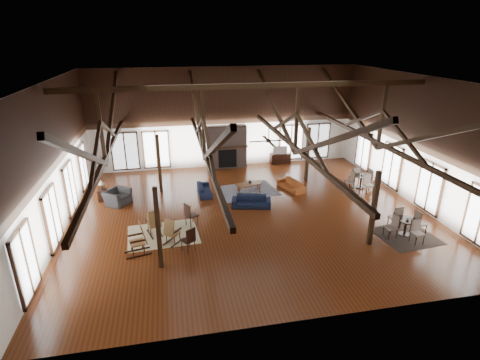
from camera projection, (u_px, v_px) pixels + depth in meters
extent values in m
plane|color=#572D12|center=(250.00, 214.00, 17.18)|extent=(16.00, 16.00, 0.00)
cube|color=black|center=(252.00, 80.00, 15.01)|extent=(16.00, 14.00, 0.02)
cube|color=white|center=(225.00, 118.00, 22.50)|extent=(16.00, 0.02, 6.00)
cube|color=white|center=(310.00, 228.00, 9.69)|extent=(16.00, 0.02, 6.00)
cube|color=white|center=(52.00, 163.00, 14.65)|extent=(0.02, 14.00, 6.00)
cube|color=white|center=(417.00, 142.00, 17.53)|extent=(0.02, 14.00, 6.00)
cube|color=#31200D|center=(252.00, 86.00, 15.10)|extent=(15.60, 0.18, 0.22)
cube|color=#31200D|center=(105.00, 158.00, 15.00)|extent=(0.16, 13.70, 0.18)
cube|color=#31200D|center=(101.00, 125.00, 14.51)|extent=(0.14, 0.14, 2.70)
cube|color=#31200D|center=(112.00, 112.00, 17.75)|extent=(0.15, 7.07, 3.12)
cube|color=#31200D|center=(84.00, 155.00, 11.35)|extent=(0.15, 7.07, 3.12)
cube|color=#31200D|center=(204.00, 153.00, 15.72)|extent=(0.16, 13.70, 0.18)
cube|color=#31200D|center=(203.00, 121.00, 15.23)|extent=(0.14, 0.14, 2.70)
cube|color=#31200D|center=(196.00, 109.00, 18.47)|extent=(0.15, 7.07, 3.12)
cube|color=#31200D|center=(215.00, 148.00, 12.07)|extent=(0.15, 7.07, 3.12)
cube|color=#31200D|center=(295.00, 148.00, 16.44)|extent=(0.16, 13.70, 0.18)
cube|color=#31200D|center=(297.00, 117.00, 15.95)|extent=(0.14, 0.14, 2.70)
cube|color=#31200D|center=(274.00, 106.00, 19.19)|extent=(0.15, 7.07, 3.12)
cube|color=#31200D|center=(331.00, 141.00, 12.79)|extent=(0.15, 7.07, 3.12)
cube|color=#31200D|center=(378.00, 143.00, 17.16)|extent=(0.16, 13.70, 0.18)
cube|color=#31200D|center=(382.00, 114.00, 16.67)|extent=(0.14, 0.14, 2.70)
cube|color=#31200D|center=(346.00, 103.00, 19.91)|extent=(0.15, 7.07, 3.12)
cube|color=#31200D|center=(434.00, 136.00, 13.51)|extent=(0.15, 7.07, 3.12)
cube|color=#31200D|center=(158.00, 229.00, 12.71)|extent=(0.16, 0.16, 3.05)
cube|color=#31200D|center=(374.00, 209.00, 14.15)|extent=(0.16, 0.16, 3.05)
cube|color=#31200D|center=(159.00, 164.00, 19.11)|extent=(0.16, 0.16, 3.05)
cube|color=#31200D|center=(307.00, 155.00, 20.55)|extent=(0.16, 0.16, 3.05)
cube|color=#6D5B53|center=(227.00, 147.00, 22.82)|extent=(2.40, 0.62, 2.60)
cube|color=black|center=(227.00, 159.00, 22.76)|extent=(1.10, 0.06, 1.10)
cube|color=#311C0E|center=(227.00, 147.00, 22.54)|extent=(2.50, 0.20, 0.12)
cylinder|color=black|center=(269.00, 132.00, 14.89)|extent=(0.04, 0.04, 0.70)
cylinder|color=black|center=(269.00, 141.00, 15.02)|extent=(0.20, 0.20, 0.10)
cube|color=black|center=(279.00, 140.00, 15.10)|extent=(0.70, 0.12, 0.02)
cube|color=black|center=(266.00, 138.00, 15.43)|extent=(0.12, 0.70, 0.02)
cube|color=black|center=(258.00, 141.00, 14.94)|extent=(0.70, 0.12, 0.02)
cube|color=black|center=(272.00, 144.00, 14.60)|extent=(0.12, 0.70, 0.02)
imported|color=#121A32|center=(251.00, 201.00, 17.82)|extent=(1.97, 1.17, 0.54)
imported|color=#121933|center=(205.00, 189.00, 19.26)|extent=(1.67, 0.66, 0.49)
imported|color=#9B491E|center=(291.00, 185.00, 19.84)|extent=(1.84, 1.17, 0.50)
cube|color=brown|center=(249.00, 184.00, 19.40)|extent=(1.40, 1.02, 0.06)
cube|color=brown|center=(240.00, 191.00, 19.20)|extent=(0.06, 0.06, 0.42)
cube|color=brown|center=(238.00, 188.00, 19.58)|extent=(0.06, 0.06, 0.42)
cube|color=brown|center=(260.00, 189.00, 19.39)|extent=(0.06, 0.06, 0.42)
cube|color=brown|center=(258.00, 186.00, 19.77)|extent=(0.06, 0.06, 0.42)
imported|color=#B2B2B2|center=(250.00, 182.00, 19.38)|extent=(0.23, 0.23, 0.19)
imported|color=#2A2A2C|center=(117.00, 197.00, 18.06)|extent=(1.43, 1.47, 0.72)
cube|color=black|center=(103.00, 195.00, 18.48)|extent=(0.43, 0.43, 0.57)
cylinder|color=black|center=(102.00, 186.00, 18.32)|extent=(0.08, 0.08, 0.34)
cone|color=beige|center=(101.00, 182.00, 18.24)|extent=(0.30, 0.30, 0.25)
cube|color=brown|center=(154.00, 225.00, 15.30)|extent=(0.61, 0.59, 0.05)
cube|color=brown|center=(155.00, 219.00, 14.99)|extent=(0.53, 0.32, 0.71)
cube|color=black|center=(150.00, 234.00, 15.36)|extent=(0.30, 0.85, 0.05)
cube|color=black|center=(160.00, 232.00, 15.53)|extent=(0.30, 0.85, 0.05)
cube|color=brown|center=(173.00, 233.00, 14.69)|extent=(0.64, 0.64, 0.05)
cube|color=brown|center=(169.00, 228.00, 14.40)|extent=(0.47, 0.43, 0.67)
cube|color=black|center=(170.00, 240.00, 14.91)|extent=(0.56, 0.67, 0.05)
cube|color=black|center=(177.00, 243.00, 14.74)|extent=(0.56, 0.67, 0.05)
cube|color=brown|center=(137.00, 243.00, 13.90)|extent=(0.62, 0.63, 0.06)
cube|color=brown|center=(143.00, 233.00, 13.85)|extent=(0.32, 0.57, 0.77)
cube|color=black|center=(139.00, 256.00, 13.87)|extent=(0.94, 0.26, 0.06)
cube|color=black|center=(137.00, 250.00, 14.25)|extent=(0.94, 0.26, 0.06)
cube|color=black|center=(192.00, 215.00, 15.97)|extent=(0.61, 0.61, 0.05)
cube|color=black|center=(187.00, 211.00, 15.75)|extent=(0.27, 0.41, 0.58)
cylinder|color=black|center=(192.00, 220.00, 16.06)|extent=(0.04, 0.04, 0.48)
cube|color=black|center=(188.00, 240.00, 14.09)|extent=(0.59, 0.59, 0.05)
cube|color=black|center=(191.00, 236.00, 13.87)|extent=(0.37, 0.27, 0.55)
cylinder|color=black|center=(188.00, 245.00, 14.17)|extent=(0.03, 0.03, 0.45)
cylinder|color=black|center=(407.00, 220.00, 15.15)|extent=(0.80, 0.80, 0.04)
cylinder|color=black|center=(405.00, 227.00, 15.27)|extent=(0.10, 0.10, 0.66)
cylinder|color=black|center=(404.00, 234.00, 15.39)|extent=(0.48, 0.48, 0.04)
cylinder|color=black|center=(362.00, 176.00, 19.86)|extent=(0.81, 0.81, 0.04)
cylinder|color=black|center=(361.00, 182.00, 19.98)|extent=(0.10, 0.10, 0.67)
cylinder|color=black|center=(360.00, 187.00, 20.10)|extent=(0.49, 0.49, 0.04)
imported|color=#B2B2B2|center=(408.00, 219.00, 15.07)|extent=(0.13, 0.13, 0.10)
imported|color=#B2B2B2|center=(362.00, 174.00, 19.91)|extent=(0.15, 0.15, 0.10)
cube|color=black|center=(280.00, 158.00, 23.86)|extent=(1.27, 0.48, 0.64)
imported|color=#B2B2B2|center=(280.00, 150.00, 23.65)|extent=(0.90, 0.20, 0.52)
cube|color=#C6B88A|center=(163.00, 234.00, 15.39)|extent=(2.97, 2.41, 0.01)
cube|color=#161A3F|center=(247.00, 191.00, 19.71)|extent=(3.30, 2.68, 0.01)
cube|color=black|center=(406.00, 236.00, 15.27)|extent=(2.42, 2.24, 0.01)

